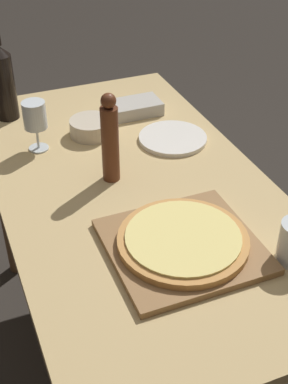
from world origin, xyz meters
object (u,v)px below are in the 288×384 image
(pepper_mill, at_px, (110,140))
(small_bowl, at_px, (91,127))
(pizza, at_px, (183,240))
(wine_bottle, at_px, (3,81))
(wine_glass, at_px, (35,117))

(pepper_mill, height_order, small_bowl, pepper_mill)
(pizza, bearing_deg, small_bowl, 93.39)
(wine_bottle, xyz_separation_m, wine_glass, (0.05, -0.25, -0.02))
(pizza, xyz_separation_m, pepper_mill, (-0.06, 0.35, 0.10))
(small_bowl, bearing_deg, pepper_mill, -94.77)
(wine_glass, xyz_separation_m, small_bowl, (0.18, 0.02, -0.09))
(pizza, xyz_separation_m, small_bowl, (-0.04, 0.61, -0.00))
(pepper_mill, bearing_deg, pizza, -80.55)
(pizza, height_order, wine_bottle, wine_bottle)
(wine_bottle, relative_size, wine_glass, 2.05)
(wine_glass, height_order, small_bowl, wine_glass)
(wine_bottle, height_order, pepper_mill, wine_bottle)
(pizza, xyz_separation_m, wine_bottle, (-0.26, 0.84, 0.10))
(pepper_mill, distance_m, small_bowl, 0.28)
(wine_glass, bearing_deg, wine_bottle, 101.04)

